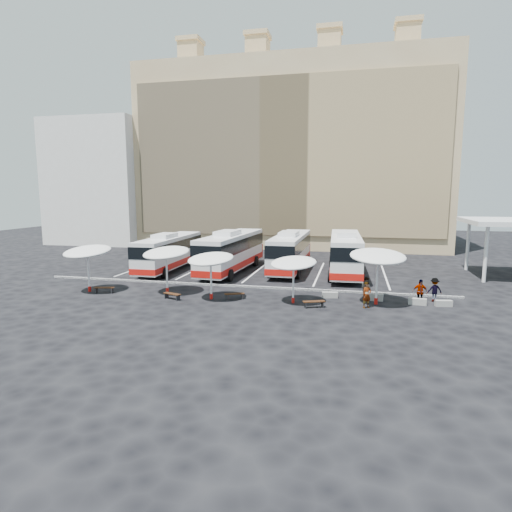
% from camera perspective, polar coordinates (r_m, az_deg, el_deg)
% --- Properties ---
extents(ground, '(120.00, 120.00, 0.00)m').
position_cam_1_polar(ground, '(34.25, -2.77, -4.31)').
color(ground, black).
rests_on(ground, ground).
extents(sandstone_building, '(42.00, 18.25, 29.60)m').
position_cam_1_polar(sandstone_building, '(64.84, 5.02, 12.93)').
color(sandstone_building, tan).
rests_on(sandstone_building, ground).
extents(apartment_block, '(14.00, 14.00, 18.00)m').
position_cam_1_polar(apartment_block, '(70.68, -18.92, 9.20)').
color(apartment_block, silver).
rests_on(apartment_block, ground).
extents(curb_divider, '(34.00, 0.25, 0.15)m').
position_cam_1_polar(curb_divider, '(34.71, -2.55, -4.01)').
color(curb_divider, black).
rests_on(curb_divider, ground).
extents(bay_lines, '(24.15, 12.00, 0.01)m').
position_cam_1_polar(bay_lines, '(41.85, 0.21, -1.94)').
color(bay_lines, white).
rests_on(bay_lines, ground).
extents(bus_0, '(2.81, 11.64, 3.69)m').
position_cam_1_polar(bus_0, '(42.71, -11.48, 0.65)').
color(bus_0, silver).
rests_on(bus_0, ground).
extents(bus_1, '(3.50, 12.95, 4.07)m').
position_cam_1_polar(bus_1, '(40.93, -3.29, 0.75)').
color(bus_1, silver).
rests_on(bus_1, ground).
extents(bus_2, '(2.91, 12.30, 3.90)m').
position_cam_1_polar(bus_2, '(41.85, 4.61, 0.79)').
color(bus_2, silver).
rests_on(bus_2, ground).
extents(bus_3, '(3.38, 12.86, 4.05)m').
position_cam_1_polar(bus_3, '(40.84, 11.83, 0.55)').
color(bus_3, silver).
rests_on(bus_3, ground).
extents(sunshade_0, '(4.00, 4.03, 3.66)m').
position_cam_1_polar(sunshade_0, '(34.97, -21.56, 0.55)').
color(sunshade_0, silver).
rests_on(sunshade_0, ground).
extents(sunshade_1, '(4.38, 4.41, 3.63)m').
position_cam_1_polar(sunshade_1, '(32.75, -11.88, 0.40)').
color(sunshade_1, silver).
rests_on(sunshade_1, ground).
extents(sunshade_2, '(4.15, 4.18, 3.41)m').
position_cam_1_polar(sunshade_2, '(30.42, -6.06, -0.42)').
color(sunshade_2, silver).
rests_on(sunshade_2, ground).
extents(sunshade_3, '(4.04, 4.06, 3.29)m').
position_cam_1_polar(sunshade_3, '(29.32, 5.03, -0.95)').
color(sunshade_3, silver).
rests_on(sunshade_3, ground).
extents(sunshade_4, '(4.43, 4.46, 3.89)m').
position_cam_1_polar(sunshade_4, '(29.90, 15.93, -0.07)').
color(sunshade_4, silver).
rests_on(sunshade_4, ground).
extents(wood_bench_0, '(1.55, 0.75, 0.46)m').
position_cam_1_polar(wood_bench_0, '(34.51, -19.58, -4.11)').
color(wood_bench_0, black).
rests_on(wood_bench_0, ground).
extents(wood_bench_1, '(1.47, 0.87, 0.44)m').
position_cam_1_polar(wood_bench_1, '(31.23, -11.12, -5.09)').
color(wood_bench_1, black).
rests_on(wood_bench_1, ground).
extents(wood_bench_2, '(1.45, 0.92, 0.43)m').
position_cam_1_polar(wood_bench_2, '(30.72, -2.91, -5.18)').
color(wood_bench_2, black).
rests_on(wood_bench_2, ground).
extents(wood_bench_3, '(1.52, 0.93, 0.45)m').
position_cam_1_polar(wood_bench_3, '(28.75, 7.73, -6.17)').
color(wood_bench_3, black).
rests_on(wood_bench_3, ground).
extents(conc_bench_0, '(1.16, 0.54, 0.42)m').
position_cam_1_polar(conc_bench_0, '(31.62, 9.83, -5.13)').
color(conc_bench_0, gray).
rests_on(conc_bench_0, ground).
extents(conc_bench_1, '(1.33, 0.55, 0.48)m').
position_cam_1_polar(conc_bench_1, '(31.53, 15.44, -5.29)').
color(conc_bench_1, gray).
rests_on(conc_bench_1, ground).
extents(conc_bench_2, '(1.21, 0.53, 0.44)m').
position_cam_1_polar(conc_bench_2, '(31.28, 20.71, -5.69)').
color(conc_bench_2, gray).
rests_on(conc_bench_2, ground).
extents(conc_bench_3, '(1.15, 0.56, 0.41)m').
position_cam_1_polar(conc_bench_3, '(31.49, 23.74, -5.80)').
color(conc_bench_3, gray).
rests_on(conc_bench_3, ground).
extents(passenger_0, '(0.76, 0.71, 1.75)m').
position_cam_1_polar(passenger_0, '(29.25, 14.56, -5.05)').
color(passenger_0, black).
rests_on(passenger_0, ground).
extents(passenger_1, '(1.01, 1.00, 1.64)m').
position_cam_1_polar(passenger_1, '(31.43, 14.48, -4.21)').
color(passenger_1, black).
rests_on(passenger_1, ground).
extents(passenger_2, '(1.04, 0.49, 1.73)m').
position_cam_1_polar(passenger_2, '(31.31, 21.03, -4.48)').
color(passenger_2, black).
rests_on(passenger_2, ground).
extents(passenger_3, '(1.21, 0.88, 1.68)m').
position_cam_1_polar(passenger_3, '(32.46, 22.67, -4.18)').
color(passenger_3, black).
rests_on(passenger_3, ground).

